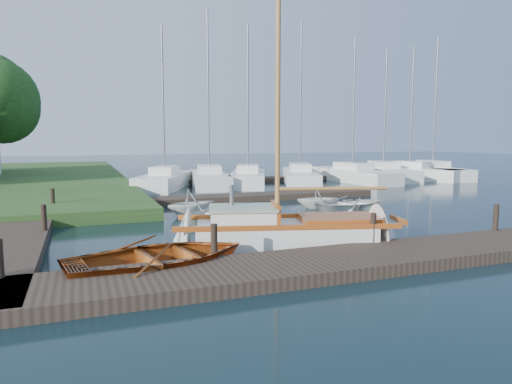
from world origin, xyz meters
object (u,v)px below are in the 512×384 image
object	(u,v)px
mooring_post_1	(214,241)
marina_boat_4	(352,174)
sailboat	(290,235)
marina_boat_3	(300,175)
marina_boat_2	(248,177)
tender_c	(353,202)
mooring_post_4	(44,217)
tender_a	(220,212)
tender_b	(192,201)
marina_boat_1	(209,177)
tender_d	(319,197)
marina_boat_6	(409,172)
mooring_post_5	(53,198)
mooring_post_2	(373,227)
marina_boat_5	(383,172)
marina_boat_7	(432,171)
mooring_post_3	(496,217)
marina_boat_0	(165,179)
dinghy	(160,253)

from	to	relation	value
mooring_post_1	marina_boat_4	distance (m)	24.29
sailboat	marina_boat_3	distance (m)	19.38
marina_boat_2	marina_boat_3	xyz separation A→B (m)	(4.01, 0.23, -0.01)
tender_c	mooring_post_4	bearing A→B (deg)	92.41
tender_a	tender_b	size ratio (longest dim) A/B	1.40
marina_boat_1	tender_d	bearing A→B (deg)	-159.55
sailboat	marina_boat_6	bearing A→B (deg)	59.03
mooring_post_5	marina_boat_4	bearing A→B (deg)	23.11
mooring_post_2	mooring_post_4	world-z (taller)	same
tender_b	marina_boat_5	world-z (taller)	marina_boat_5
tender_c	marina_boat_4	distance (m)	13.87
tender_b	tender_d	bearing A→B (deg)	-111.10
mooring_post_2	tender_b	xyz separation A→B (m)	(-3.18, 7.95, -0.12)
marina_boat_5	tender_a	bearing A→B (deg)	139.89
tender_b	marina_boat_7	xyz separation A→B (m)	(22.36, 10.96, -0.02)
marina_boat_6	tender_b	bearing A→B (deg)	98.93
mooring_post_4	marina_boat_2	bearing A→B (deg)	49.18
tender_b	marina_boat_7	size ratio (longest dim) A/B	0.20
mooring_post_3	tender_d	bearing A→B (deg)	104.04
mooring_post_2	marina_boat_0	bearing A→B (deg)	97.25
mooring_post_1	marina_boat_3	distance (m)	22.00
mooring_post_2	mooring_post_5	xyz separation A→B (m)	(-8.50, 10.00, 0.00)
mooring_post_2	marina_boat_6	bearing A→B (deg)	48.21
mooring_post_2	marina_boat_3	bearing A→B (deg)	69.12
mooring_post_5	sailboat	xyz separation A→B (m)	(6.69, -8.52, -0.36)
marina_boat_4	marina_boat_7	xyz separation A→B (m)	(7.88, 0.46, 0.01)
mooring_post_2	marina_boat_2	bearing A→B (deg)	80.41
marina_boat_1	marina_boat_3	world-z (taller)	marina_boat_1
mooring_post_3	tender_d	xyz separation A→B (m)	(-1.93, 7.71, -0.17)
dinghy	marina_boat_4	size ratio (longest dim) A/B	0.41
mooring_post_4	tender_c	bearing A→B (deg)	8.30
marina_boat_7	tender_a	bearing A→B (deg)	132.96
marina_boat_0	marina_boat_1	world-z (taller)	marina_boat_1
sailboat	marina_boat_6	distance (m)	25.29
sailboat	marina_boat_0	bearing A→B (deg)	108.05
tender_a	marina_boat_1	bearing A→B (deg)	-34.47
mooring_post_3	marina_boat_1	xyz separation A→B (m)	(-3.92, 19.04, -0.12)
sailboat	marina_boat_7	xyz separation A→B (m)	(20.99, 17.42, 0.22)
tender_b	tender_c	world-z (taller)	tender_b
mooring_post_4	marina_boat_3	distance (m)	20.77
marina_boat_5	marina_boat_7	xyz separation A→B (m)	(4.51, -0.37, 0.01)
mooring_post_5	mooring_post_1	bearing A→B (deg)	-68.20
mooring_post_2	marina_boat_1	world-z (taller)	marina_boat_1
mooring_post_2	dinghy	world-z (taller)	mooring_post_2
dinghy	marina_boat_6	bearing A→B (deg)	-60.52
mooring_post_2	mooring_post_5	distance (m)	13.12
mooring_post_4	marina_boat_5	xyz separation A→B (m)	(23.17, 14.27, -0.14)
marina_boat_0	mooring_post_1	bearing A→B (deg)	-161.87
tender_a	marina_boat_5	xyz separation A→B (m)	(17.12, 12.90, 0.24)
tender_c	mooring_post_5	bearing A→B (deg)	69.47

